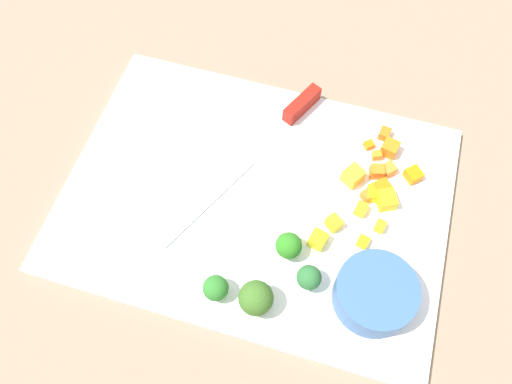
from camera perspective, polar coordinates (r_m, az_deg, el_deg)
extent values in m
plane|color=#8A735C|center=(0.64, 0.00, -0.90)|extent=(4.00, 4.00, 0.00)
cube|color=white|center=(0.63, 0.00, -0.66)|extent=(0.47, 0.34, 0.01)
cylinder|color=#395F93|center=(0.58, 13.18, -11.05)|extent=(0.09, 0.09, 0.04)
cube|color=silver|center=(0.63, -5.72, -0.81)|extent=(0.09, 0.15, 0.00)
cube|color=maroon|center=(0.69, 5.17, 9.77)|extent=(0.04, 0.06, 0.02)
cube|color=orange|center=(0.66, 14.60, 2.45)|extent=(0.02, 0.02, 0.01)
cube|color=orange|center=(0.65, 13.40, 2.23)|extent=(0.02, 0.02, 0.02)
cube|color=orange|center=(0.66, 17.22, 1.86)|extent=(0.03, 0.03, 0.01)
cube|color=orange|center=(0.67, 13.39, 4.00)|extent=(0.01, 0.01, 0.01)
cube|color=orange|center=(0.63, 12.36, -0.40)|extent=(0.02, 0.02, 0.01)
cube|color=orange|center=(0.69, 14.22, 6.34)|extent=(0.02, 0.02, 0.01)
cube|color=orange|center=(0.67, 14.76, 4.75)|extent=(0.02, 0.02, 0.02)
cube|color=orange|center=(0.67, 12.54, 5.16)|extent=(0.02, 0.02, 0.01)
cube|color=orange|center=(0.64, 13.90, 0.36)|extent=(0.03, 0.03, 0.02)
cube|color=yellow|center=(0.62, 11.68, -1.91)|extent=(0.02, 0.02, 0.01)
cube|color=yellow|center=(0.63, 14.39, -0.88)|extent=(0.03, 0.03, 0.02)
cube|color=yellow|center=(0.64, 10.83, 1.78)|extent=(0.03, 0.03, 0.02)
cube|color=yellow|center=(0.60, 6.96, -5.33)|extent=(0.02, 0.02, 0.02)
cube|color=yellow|center=(0.61, 8.70, -3.46)|extent=(0.02, 0.02, 0.02)
cube|color=yellow|center=(0.64, 13.23, -0.18)|extent=(0.02, 0.02, 0.01)
cube|color=yellow|center=(0.62, 13.67, -4.02)|extent=(0.01, 0.01, 0.01)
cube|color=yellow|center=(0.61, 11.90, -5.48)|extent=(0.02, 0.02, 0.01)
cylinder|color=#89C16A|center=(0.59, 3.62, -6.50)|extent=(0.01, 0.01, 0.01)
sphere|color=#2B791E|center=(0.58, 3.70, -6.01)|extent=(0.03, 0.03, 0.03)
cylinder|color=#7FAE59|center=(0.57, -0.01, -12.26)|extent=(0.01, 0.01, 0.01)
sphere|color=#3A6623|center=(0.56, -0.01, -11.80)|extent=(0.04, 0.04, 0.04)
cylinder|color=#80BD5F|center=(0.58, 5.83, -9.93)|extent=(0.01, 0.01, 0.01)
sphere|color=#2A6631|center=(0.57, 5.96, -9.50)|extent=(0.03, 0.03, 0.03)
cylinder|color=#82BC5A|center=(0.58, -4.45, -11.06)|extent=(0.01, 0.01, 0.01)
sphere|color=#2D7428|center=(0.57, -4.55, -10.69)|extent=(0.03, 0.03, 0.03)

